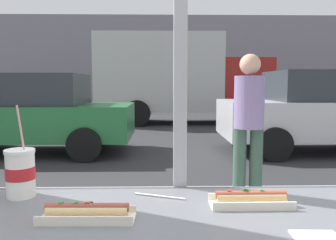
{
  "coord_description": "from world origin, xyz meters",
  "views": [
    {
      "loc": [
        -0.07,
        -1.24,
        1.41
      ],
      "look_at": [
        0.01,
        2.83,
        0.99
      ],
      "focal_mm": 36.06,
      "sensor_mm": 36.0,
      "label": 1
    }
  ],
  "objects_px": {
    "parked_car_green": "(31,113)",
    "parked_car_silver": "(323,111)",
    "box_truck": "(177,77)",
    "soda_cup_left": "(20,172)",
    "pedestrian": "(249,120)",
    "hotdog_tray_near": "(87,212)",
    "hotdog_tray_far": "(251,199)"
  },
  "relations": [
    {
      "from": "hotdog_tray_near",
      "to": "parked_car_silver",
      "type": "relative_size",
      "value": 0.07
    },
    {
      "from": "parked_car_silver",
      "to": "box_truck",
      "type": "distance_m",
      "value": 6.22
    },
    {
      "from": "parked_car_green",
      "to": "pedestrian",
      "type": "bearing_deg",
      "value": -43.4
    },
    {
      "from": "parked_car_green",
      "to": "soda_cup_left",
      "type": "bearing_deg",
      "value": -69.46
    },
    {
      "from": "hotdog_tray_near",
      "to": "box_truck",
      "type": "bearing_deg",
      "value": 85.88
    },
    {
      "from": "parked_car_silver",
      "to": "pedestrian",
      "type": "xyz_separation_m",
      "value": [
        -2.47,
        -3.43,
        0.17
      ]
    },
    {
      "from": "soda_cup_left",
      "to": "pedestrian",
      "type": "bearing_deg",
      "value": 59.06
    },
    {
      "from": "soda_cup_left",
      "to": "hotdog_tray_near",
      "type": "xyz_separation_m",
      "value": [
        0.28,
        -0.21,
        -0.07
      ]
    },
    {
      "from": "soda_cup_left",
      "to": "parked_car_green",
      "type": "xyz_separation_m",
      "value": [
        -2.19,
        5.83,
        -0.27
      ]
    },
    {
      "from": "parked_car_green",
      "to": "pedestrian",
      "type": "xyz_separation_m",
      "value": [
        3.63,
        -3.43,
        0.21
      ]
    },
    {
      "from": "soda_cup_left",
      "to": "box_truck",
      "type": "xyz_separation_m",
      "value": [
        1.11,
        11.32,
        0.6
      ]
    },
    {
      "from": "box_truck",
      "to": "hotdog_tray_far",
      "type": "bearing_deg",
      "value": -91.6
    },
    {
      "from": "hotdog_tray_near",
      "to": "hotdog_tray_far",
      "type": "distance_m",
      "value": 0.52
    },
    {
      "from": "hotdog_tray_far",
      "to": "pedestrian",
      "type": "distance_m",
      "value": 2.6
    },
    {
      "from": "soda_cup_left",
      "to": "hotdog_tray_near",
      "type": "relative_size",
      "value": 1.16
    },
    {
      "from": "parked_car_silver",
      "to": "hotdog_tray_near",
      "type": "bearing_deg",
      "value": -120.97
    },
    {
      "from": "hotdog_tray_near",
      "to": "hotdog_tray_far",
      "type": "relative_size",
      "value": 1.05
    },
    {
      "from": "hotdog_tray_far",
      "to": "parked_car_silver",
      "type": "height_order",
      "value": "parked_car_silver"
    },
    {
      "from": "parked_car_green",
      "to": "box_truck",
      "type": "bearing_deg",
      "value": 59.01
    },
    {
      "from": "hotdog_tray_far",
      "to": "box_truck",
      "type": "distance_m",
      "value": 11.45
    },
    {
      "from": "hotdog_tray_near",
      "to": "pedestrian",
      "type": "height_order",
      "value": "pedestrian"
    },
    {
      "from": "soda_cup_left",
      "to": "parked_car_silver",
      "type": "height_order",
      "value": "parked_car_silver"
    },
    {
      "from": "soda_cup_left",
      "to": "pedestrian",
      "type": "relative_size",
      "value": 0.2
    },
    {
      "from": "soda_cup_left",
      "to": "parked_car_silver",
      "type": "xyz_separation_m",
      "value": [
        3.91,
        5.83,
        -0.24
      ]
    },
    {
      "from": "parked_car_green",
      "to": "parked_car_silver",
      "type": "xyz_separation_m",
      "value": [
        6.1,
        0.0,
        0.03
      ]
    },
    {
      "from": "pedestrian",
      "to": "parked_car_green",
      "type": "bearing_deg",
      "value": 136.6
    },
    {
      "from": "hotdog_tray_far",
      "to": "parked_car_silver",
      "type": "distance_m",
      "value": 6.71
    },
    {
      "from": "parked_car_green",
      "to": "box_truck",
      "type": "height_order",
      "value": "box_truck"
    },
    {
      "from": "soda_cup_left",
      "to": "hotdog_tray_far",
      "type": "xyz_separation_m",
      "value": [
        0.79,
        -0.11,
        -0.07
      ]
    },
    {
      "from": "soda_cup_left",
      "to": "hotdog_tray_near",
      "type": "bearing_deg",
      "value": -37.46
    },
    {
      "from": "hotdog_tray_near",
      "to": "box_truck",
      "type": "height_order",
      "value": "box_truck"
    },
    {
      "from": "pedestrian",
      "to": "parked_car_silver",
      "type": "bearing_deg",
      "value": 54.25
    }
  ]
}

